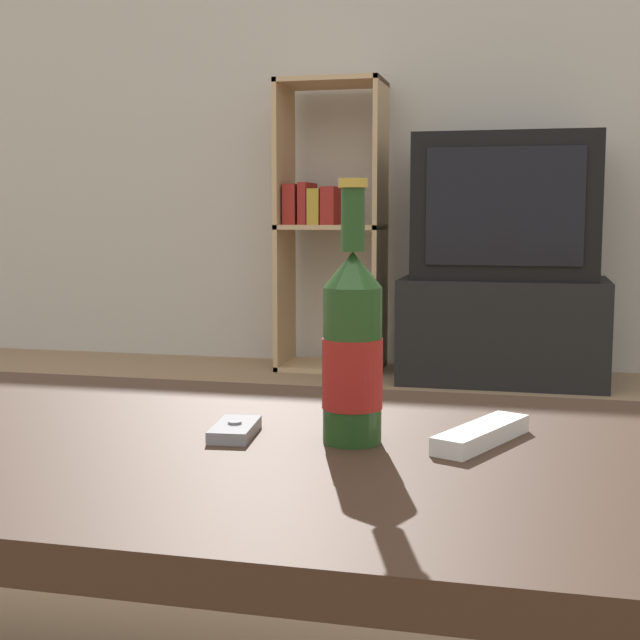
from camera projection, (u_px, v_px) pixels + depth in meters
The scene contains 8 objects.
back_wall at pixel (448, 67), 3.83m from camera, with size 8.00×0.05×2.60m.
coffee_table at pixel (181, 485), 1.02m from camera, with size 1.32×0.66×0.42m.
tv_stand at pixel (503, 329), 3.59m from camera, with size 0.81×0.49×0.41m.
television at pixel (506, 207), 3.53m from camera, with size 0.71×0.43×0.57m.
bookshelf at pixel (327, 222), 3.82m from camera, with size 0.44×0.30×1.23m.
beer_bottle at pixel (352, 349), 0.98m from camera, with size 0.07×0.07×0.29m.
cell_phone at pixel (235, 430), 1.02m from camera, with size 0.06×0.10×0.02m.
remote_control at pixel (482, 434), 0.99m from camera, with size 0.10×0.17×0.02m.
Camera 1 is at (0.39, -0.93, 0.67)m, focal length 50.00 mm.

